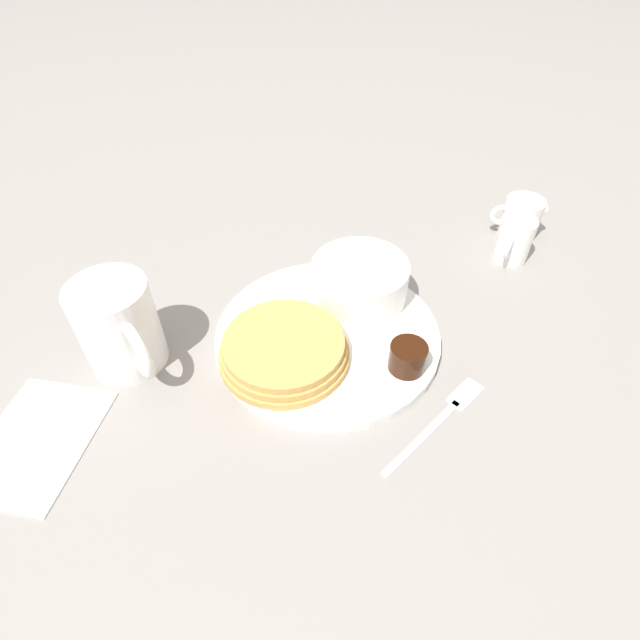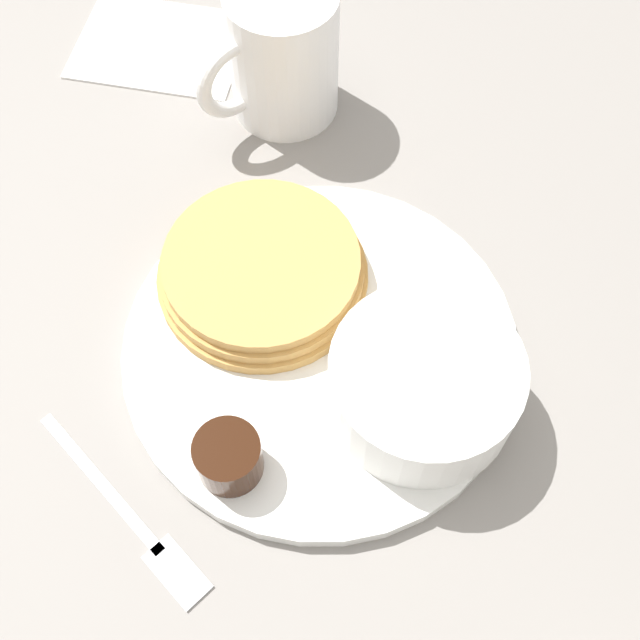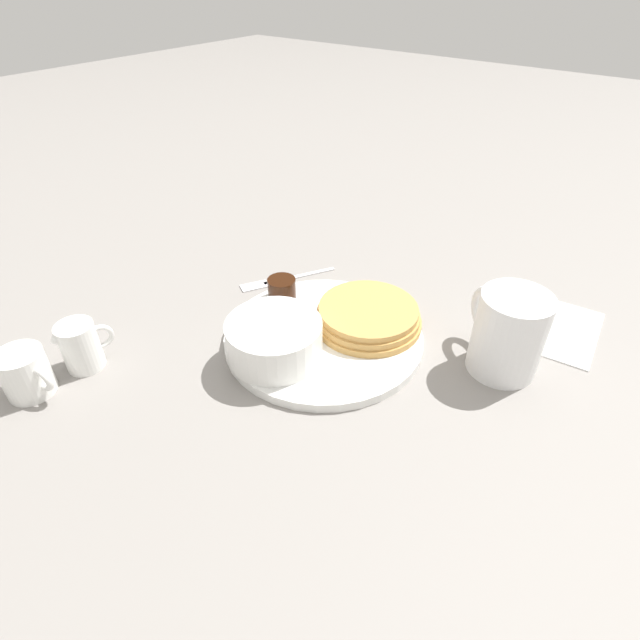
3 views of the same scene
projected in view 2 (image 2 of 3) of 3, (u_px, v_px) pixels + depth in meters
ground_plane at (320, 351)px, 0.53m from camera, size 4.00×4.00×0.00m
plate at (321, 347)px, 0.52m from camera, size 0.26×0.26×0.01m
pancake_stack at (262, 270)px, 0.53m from camera, size 0.14×0.14×0.03m
bowl at (424, 382)px, 0.47m from camera, size 0.12×0.12×0.05m
syrup_cup at (229, 457)px, 0.46m from camera, size 0.04×0.04×0.03m
butter_ramekin at (440, 424)px, 0.47m from camera, size 0.05×0.05×0.04m
coffee_mug at (280, 55)px, 0.59m from camera, size 0.09×0.11×0.10m
fork at (138, 526)px, 0.47m from camera, size 0.14×0.09×0.00m
napkin at (160, 44)px, 0.66m from camera, size 0.15×0.11×0.00m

